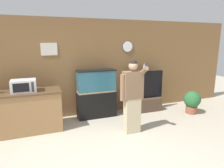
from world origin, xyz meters
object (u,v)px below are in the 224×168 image
at_px(counter_island, 25,112).
at_px(aquarium_on_stand, 96,94).
at_px(tv_on_stand, 145,99).
at_px(potted_plant, 192,101).
at_px(microwave, 24,86).
at_px(person_standing, 132,96).

xyz_separation_m(counter_island, aquarium_on_stand, (1.75, 0.31, 0.17)).
bearing_deg(tv_on_stand, potted_plant, -29.66).
bearing_deg(microwave, tv_on_stand, 4.94).
relative_size(tv_on_stand, person_standing, 0.72).
relative_size(counter_island, aquarium_on_stand, 1.24).
height_order(aquarium_on_stand, tv_on_stand, aquarium_on_stand).
distance_m(aquarium_on_stand, potted_plant, 2.71).
height_order(counter_island, potted_plant, counter_island).
xyz_separation_m(microwave, person_standing, (2.20, -0.86, -0.22)).
height_order(counter_island, microwave, microwave).
height_order(counter_island, tv_on_stand, tv_on_stand).
distance_m(person_standing, potted_plant, 2.25).
distance_m(tv_on_stand, person_standing, 1.59).
bearing_deg(person_standing, potted_plant, 12.77).
xyz_separation_m(microwave, aquarium_on_stand, (1.73, 0.32, -0.43)).
height_order(tv_on_stand, person_standing, person_standing).
bearing_deg(aquarium_on_stand, counter_island, -170.12).
height_order(tv_on_stand, potted_plant, tv_on_stand).
xyz_separation_m(person_standing, potted_plant, (2.14, 0.48, -0.50)).
xyz_separation_m(counter_island, person_standing, (2.22, -0.88, 0.38)).
bearing_deg(potted_plant, tv_on_stand, 150.34).
xyz_separation_m(counter_island, potted_plant, (4.36, -0.40, -0.12)).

